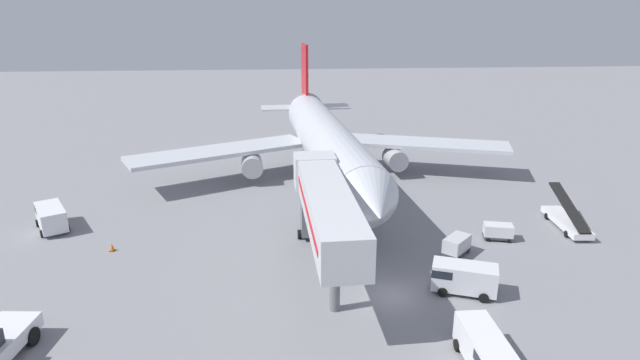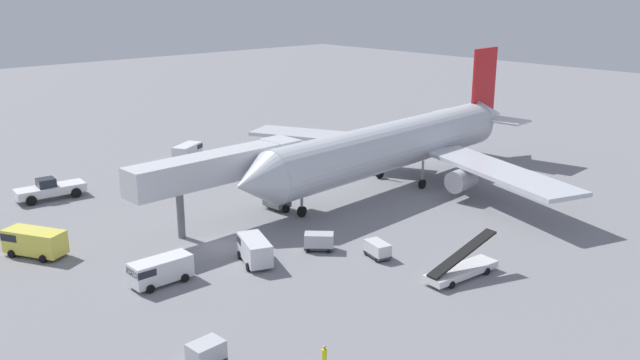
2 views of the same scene
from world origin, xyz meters
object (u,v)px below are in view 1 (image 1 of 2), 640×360
object	(u,v)px
service_van_near_center	(51,216)
baggage_cart_mid_center	(457,245)
service_van_outer_right	(485,350)
jet_bridge	(324,203)
service_van_near_right	(462,277)
baggage_cart_far_left	(498,231)
belt_loader_truck	(567,220)
airplane_at_gate	(325,140)
safety_cone_alpha	(112,247)

from	to	relation	value
service_van_near_center	baggage_cart_mid_center	distance (m)	35.89
service_van_outer_right	jet_bridge	bearing A→B (deg)	122.85
service_van_outer_right	service_van_near_right	xyz separation A→B (m)	(1.56, 7.98, 0.04)
service_van_near_center	baggage_cart_far_left	world-z (taller)	service_van_near_center
jet_bridge	baggage_cart_far_left	world-z (taller)	jet_bridge
baggage_cart_far_left	service_van_near_right	bearing A→B (deg)	-126.59
baggage_cart_far_left	jet_bridge	bearing A→B (deg)	-164.35
belt_loader_truck	service_van_near_right	world-z (taller)	belt_loader_truck
airplane_at_gate	baggage_cart_far_left	bearing A→B (deg)	-52.87
service_van_near_center	service_van_outer_right	bearing A→B (deg)	-34.85
airplane_at_gate	safety_cone_alpha	world-z (taller)	airplane_at_gate
service_van_near_center	service_van_near_right	distance (m)	36.14
belt_loader_truck	safety_cone_alpha	size ratio (longest dim) A/B	10.47
baggage_cart_far_left	service_van_near_center	bearing A→B (deg)	171.75
service_van_near_right	baggage_cart_mid_center	bearing A→B (deg)	74.26
service_van_near_center	baggage_cart_mid_center	size ratio (longest dim) A/B	1.83
service_van_near_center	service_van_near_right	world-z (taller)	service_van_near_right
belt_loader_truck	service_van_near_center	bearing A→B (deg)	175.32
jet_bridge	baggage_cart_mid_center	xyz separation A→B (m)	(10.95, 1.78, -4.65)
service_van_near_right	baggage_cart_far_left	world-z (taller)	service_van_near_right
belt_loader_truck	service_van_outer_right	distance (m)	23.66
jet_bridge	safety_cone_alpha	xyz separation A→B (m)	(-17.18, 4.89, -5.18)
baggage_cart_far_left	safety_cone_alpha	world-z (taller)	baggage_cart_far_left
service_van_outer_right	service_van_near_right	bearing A→B (deg)	78.91
jet_bridge	service_van_near_right	world-z (taller)	jet_bridge
airplane_at_gate	jet_bridge	bearing A→B (deg)	-95.66
service_van_outer_right	baggage_cart_far_left	xyz separation A→B (m)	(7.78, 16.35, -0.40)
airplane_at_gate	service_van_outer_right	xyz separation A→B (m)	(5.57, -33.98, -3.66)
belt_loader_truck	service_van_near_center	distance (m)	46.93
airplane_at_gate	service_van_near_right	size ratio (longest dim) A/B	9.87
baggage_cart_far_left	safety_cone_alpha	size ratio (longest dim) A/B	3.94
baggage_cart_far_left	service_van_outer_right	bearing A→B (deg)	-115.44
airplane_at_gate	belt_loader_truck	world-z (taller)	airplane_at_gate
safety_cone_alpha	service_van_outer_right	bearing A→B (deg)	-34.13
service_van_near_right	safety_cone_alpha	size ratio (longest dim) A/B	7.14
belt_loader_truck	baggage_cart_far_left	bearing A→B (deg)	-165.35
jet_bridge	service_van_outer_right	bearing A→B (deg)	-57.15
service_van_outer_right	service_van_near_center	size ratio (longest dim) A/B	0.95
service_van_outer_right	safety_cone_alpha	world-z (taller)	service_van_outer_right
jet_bridge	belt_loader_truck	distance (m)	24.11
jet_bridge	baggage_cart_mid_center	distance (m)	12.03
jet_bridge	baggage_cart_mid_center	bearing A→B (deg)	9.24
airplane_at_gate	safety_cone_alpha	distance (m)	26.21
belt_loader_truck	safety_cone_alpha	world-z (taller)	belt_loader_truck
service_van_near_right	baggage_cart_far_left	size ratio (longest dim) A/B	1.81
service_van_near_center	baggage_cart_mid_center	world-z (taller)	service_van_near_center
belt_loader_truck	service_van_outer_right	world-z (taller)	belt_loader_truck
airplane_at_gate	belt_loader_truck	distance (m)	26.25
airplane_at_gate	service_van_near_center	xyz separation A→B (m)	(-26.14, -11.90, -3.62)
jet_bridge	service_van_near_right	size ratio (longest dim) A/B	3.86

